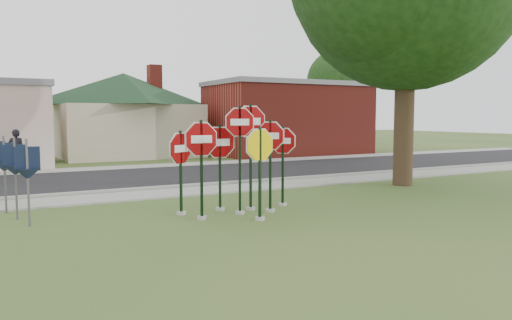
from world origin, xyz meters
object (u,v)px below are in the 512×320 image
stop_sign_left (201,155)px  pedestrian (16,151)px  stop_sign_yellow (260,161)px  stop_sign_center (240,144)px

stop_sign_left → pedestrian: size_ratio=1.35×
stop_sign_yellow → stop_sign_center: bearing=95.1°
stop_sign_left → pedestrian: (-3.38, 12.84, -0.58)m
stop_sign_center → stop_sign_left: 1.15m
stop_sign_center → stop_sign_yellow: bearing=-84.9°
stop_sign_center → stop_sign_yellow: size_ratio=1.21×
stop_sign_center → pedestrian: stop_sign_center is taller
stop_sign_center → stop_sign_yellow: 0.98m
stop_sign_center → pedestrian: size_ratio=1.52×
stop_sign_yellow → stop_sign_left: stop_sign_left is taller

